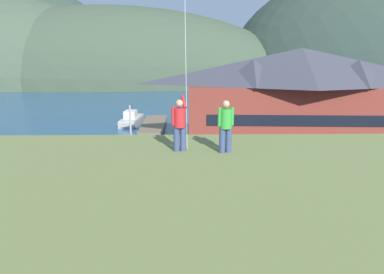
# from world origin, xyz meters

# --- Properties ---
(ground_plane) EXTENTS (600.00, 600.00, 0.00)m
(ground_plane) POSITION_xyz_m (0.00, 0.00, 0.00)
(ground_plane) COLOR #66604C
(parking_lot_pad) EXTENTS (40.00, 20.00, 0.10)m
(parking_lot_pad) POSITION_xyz_m (0.00, 5.00, 0.05)
(parking_lot_pad) COLOR gray
(parking_lot_pad) RESTS_ON ground
(bay_water) EXTENTS (360.00, 84.00, 0.03)m
(bay_water) POSITION_xyz_m (0.00, 60.00, 0.01)
(bay_water) COLOR navy
(bay_water) RESTS_ON ground
(far_hill_center_saddle) EXTENTS (137.11, 59.75, 52.64)m
(far_hill_center_saddle) POSITION_xyz_m (-29.07, 111.84, 0.00)
(far_hill_center_saddle) COLOR #3D4C38
(far_hill_center_saddle) RESTS_ON ground
(far_hill_far_shoulder) EXTENTS (106.84, 74.44, 81.26)m
(far_hill_far_shoulder) POSITION_xyz_m (66.88, 117.62, 0.00)
(far_hill_far_shoulder) COLOR #2D3D33
(far_hill_far_shoulder) RESTS_ON ground
(harbor_lodge) EXTENTS (25.86, 10.95, 10.96)m
(harbor_lodge) POSITION_xyz_m (11.33, 20.38, 5.81)
(harbor_lodge) COLOR brown
(harbor_lodge) RESTS_ON ground
(storage_shed_near_lot) EXTENTS (8.23, 5.61, 5.12)m
(storage_shed_near_lot) POSITION_xyz_m (-11.81, 3.96, 2.65)
(storage_shed_near_lot) COLOR #338475
(storage_shed_near_lot) RESTS_ON ground
(wharf_dock) EXTENTS (3.20, 13.22, 0.70)m
(wharf_dock) POSITION_xyz_m (-5.66, 32.39, 0.35)
(wharf_dock) COLOR #70604C
(wharf_dock) RESTS_ON ground
(moored_boat_wharfside) EXTENTS (2.95, 7.50, 2.16)m
(moored_boat_wharfside) POSITION_xyz_m (-9.19, 34.83, 0.72)
(moored_boat_wharfside) COLOR #A8A399
(moored_boat_wharfside) RESTS_ON ground
(parked_car_mid_row_center) EXTENTS (4.23, 2.12, 1.82)m
(parked_car_mid_row_center) POSITION_xyz_m (-4.70, 6.79, 1.06)
(parked_car_mid_row_center) COLOR #236633
(parked_car_mid_row_center) RESTS_ON parking_lot_pad
(parked_car_mid_row_near) EXTENTS (4.27, 2.19, 1.82)m
(parked_car_mid_row_near) POSITION_xyz_m (5.94, 0.84, 1.06)
(parked_car_mid_row_near) COLOR slate
(parked_car_mid_row_near) RESTS_ON parking_lot_pad
(parked_car_lone_by_shed) EXTENTS (4.34, 2.33, 1.82)m
(parked_car_lone_by_shed) POSITION_xyz_m (9.69, 6.10, 1.06)
(parked_car_lone_by_shed) COLOR black
(parked_car_lone_by_shed) RESTS_ON parking_lot_pad
(parking_light_pole) EXTENTS (0.24, 0.78, 6.16)m
(parking_light_pole) POSITION_xyz_m (-5.73, 10.56, 3.70)
(parking_light_pole) COLOR #ADADB2
(parking_light_pole) RESTS_ON parking_lot_pad
(person_kite_flyer) EXTENTS (0.52, 0.70, 1.86)m
(person_kite_flyer) POSITION_xyz_m (-1.45, -7.14, 8.12)
(person_kite_flyer) COLOR #384770
(person_kite_flyer) RESTS_ON grassy_hill_foreground
(person_companion) EXTENTS (0.54, 0.40, 1.74)m
(person_companion) POSITION_xyz_m (0.07, -7.37, 8.10)
(person_companion) COLOR #384770
(person_companion) RESTS_ON grassy_hill_foreground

